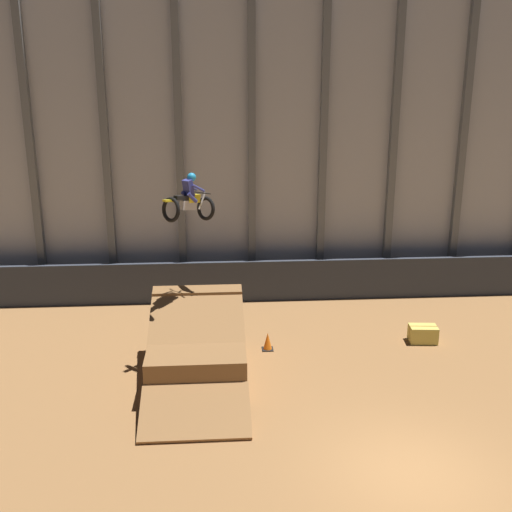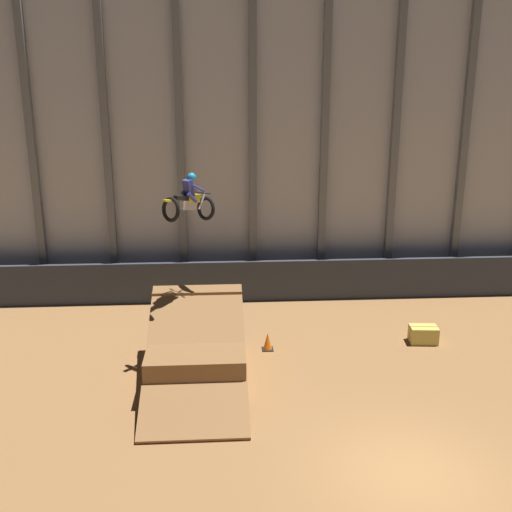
{
  "view_description": "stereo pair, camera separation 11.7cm",
  "coord_description": "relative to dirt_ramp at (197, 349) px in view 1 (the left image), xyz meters",
  "views": [
    {
      "loc": [
        -4.24,
        -11.07,
        8.33
      ],
      "look_at": [
        -2.99,
        6.49,
        3.2
      ],
      "focal_mm": 42.0,
      "sensor_mm": 36.0,
      "label": 1
    },
    {
      "loc": [
        -4.12,
        -11.08,
        8.33
      ],
      "look_at": [
        -2.99,
        6.49,
        3.2
      ],
      "focal_mm": 42.0,
      "sensor_mm": 36.0,
      "label": 2
    }
  ],
  "objects": [
    {
      "name": "traffic_cone_near_ramp",
      "position": [
        2.21,
        1.46,
        -0.48
      ],
      "size": [
        0.36,
        0.36,
        0.58
      ],
      "color": "black",
      "rests_on": "ground_plane"
    },
    {
      "name": "rider_bike_solo",
      "position": [
        -0.16,
        1.23,
        4.19
      ],
      "size": [
        1.64,
        1.64,
        1.54
      ],
      "rotation": [
        -0.13,
        0.0,
        -0.79
      ],
      "color": "black"
    },
    {
      "name": "ground_plane",
      "position": [
        4.82,
        -5.14,
        -0.76
      ],
      "size": [
        60.0,
        60.0,
        0.0
      ],
      "primitive_type": "plane",
      "color": "olive"
    },
    {
      "name": "arena_back_wall",
      "position": [
        4.82,
        7.08,
        5.51
      ],
      "size": [
        32.0,
        0.4,
        12.54
      ],
      "color": "#A3A8B2",
      "rests_on": "ground_plane"
    },
    {
      "name": "hay_bale_trackside",
      "position": [
        7.42,
        1.69,
        -0.48
      ],
      "size": [
        0.95,
        0.68,
        0.57
      ],
      "rotation": [
        0.0,
        0.0,
        3.05
      ],
      "color": "#CCB751",
      "rests_on": "ground_plane"
    },
    {
      "name": "dirt_ramp",
      "position": [
        0.0,
        0.0,
        0.0
      ],
      "size": [
        2.78,
        5.43,
        2.26
      ],
      "color": "brown",
      "rests_on": "ground_plane"
    },
    {
      "name": "lower_barrier",
      "position": [
        4.82,
        6.0,
        0.06
      ],
      "size": [
        31.36,
        0.2,
        1.63
      ],
      "color": "#2D333D",
      "rests_on": "ground_plane"
    }
  ]
}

